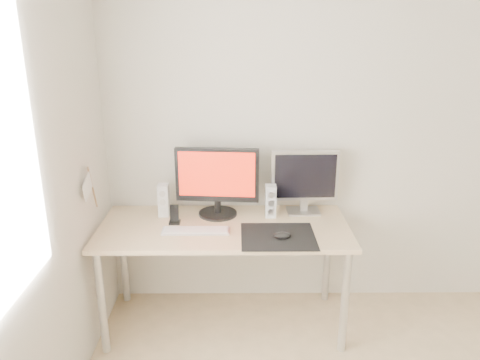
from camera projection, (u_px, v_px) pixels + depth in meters
name	position (u px, v px, depth m)	size (l,w,h in m)	color
wall_back	(361.00, 133.00, 3.19)	(3.50, 3.50, 0.00)	beige
mousepad	(278.00, 236.00, 2.84)	(0.45, 0.40, 0.00)	black
mouse	(282.00, 235.00, 2.81)	(0.10, 0.06, 0.04)	black
desk	(224.00, 237.00, 3.02)	(1.60, 0.70, 0.73)	#D1B587
main_monitor	(217.00, 179.00, 3.08)	(0.55, 0.28, 0.47)	black
second_monitor	(305.00, 179.00, 3.13)	(0.45, 0.17, 0.43)	#B3B3B5
speaker_left	(164.00, 200.00, 3.12)	(0.07, 0.08, 0.22)	white
speaker_right	(271.00, 201.00, 3.11)	(0.07, 0.08, 0.22)	silver
keyboard	(196.00, 231.00, 2.91)	(0.42, 0.12, 0.02)	silver
phone_dock	(175.00, 218.00, 3.02)	(0.07, 0.06, 0.13)	black
pennant	(89.00, 186.00, 2.75)	(0.01, 0.23, 0.29)	#A57F54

